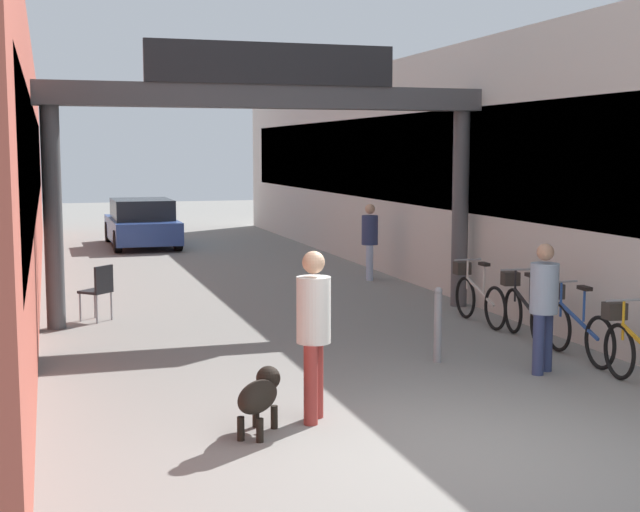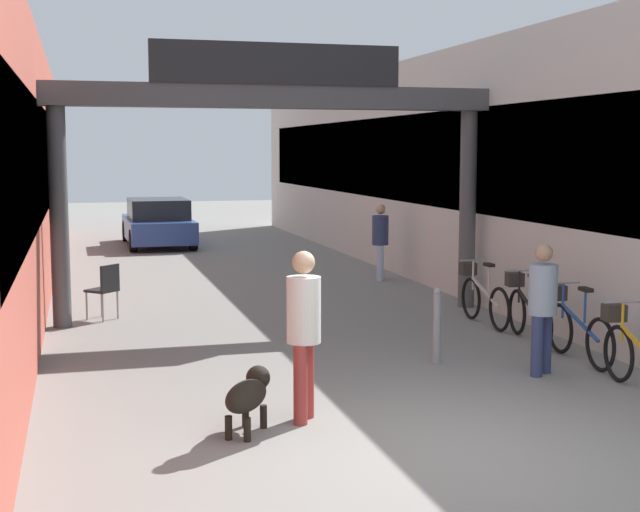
% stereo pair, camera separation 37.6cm
% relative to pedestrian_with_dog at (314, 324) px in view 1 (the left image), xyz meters
% --- Properties ---
extents(ground_plane, '(80.00, 80.00, 0.00)m').
position_rel_pedestrian_with_dog_xyz_m(ground_plane, '(0.95, -1.27, -0.98)').
color(ground_plane, gray).
extents(storefront_right, '(3.00, 26.00, 4.56)m').
position_rel_pedestrian_with_dog_xyz_m(storefront_right, '(6.04, 9.73, 1.30)').
color(storefront_right, beige).
rests_on(storefront_right, ground_plane).
extents(arcade_sign_gateway, '(7.40, 0.47, 4.35)m').
position_rel_pedestrian_with_dog_xyz_m(arcade_sign_gateway, '(0.95, 5.57, 2.11)').
color(arcade_sign_gateway, '#4C4C4F').
rests_on(arcade_sign_gateway, ground_plane).
extents(pedestrian_with_dog, '(0.47, 0.47, 1.71)m').
position_rel_pedestrian_with_dog_xyz_m(pedestrian_with_dog, '(0.00, 0.00, 0.00)').
color(pedestrian_with_dog, '#99332D').
rests_on(pedestrian_with_dog, ground_plane).
extents(pedestrian_companion, '(0.47, 0.47, 1.58)m').
position_rel_pedestrian_with_dog_xyz_m(pedestrian_companion, '(3.21, 1.04, -0.08)').
color(pedestrian_companion, navy).
rests_on(pedestrian_companion, ground_plane).
extents(pedestrian_carrying_crate, '(0.43, 0.43, 1.58)m').
position_rel_pedestrian_with_dog_xyz_m(pedestrian_carrying_crate, '(3.90, 8.99, -0.08)').
color(pedestrian_carrying_crate, '#A5BFE0').
rests_on(pedestrian_carrying_crate, ground_plane).
extents(dog_on_leash, '(0.66, 0.82, 0.59)m').
position_rel_pedestrian_with_dog_xyz_m(dog_on_leash, '(-0.60, -0.20, -0.61)').
color(dog_on_leash, black).
rests_on(dog_on_leash, ground_plane).
extents(bicycle_orange_nearest, '(0.46, 1.69, 0.98)m').
position_rel_pedestrian_with_dog_xyz_m(bicycle_orange_nearest, '(3.87, 0.10, -0.54)').
color(bicycle_orange_nearest, black).
rests_on(bicycle_orange_nearest, ground_plane).
extents(bicycle_blue_second, '(0.46, 1.69, 0.98)m').
position_rel_pedestrian_with_dog_xyz_m(bicycle_blue_second, '(4.00, 1.61, -0.54)').
color(bicycle_blue_second, black).
rests_on(bicycle_blue_second, ground_plane).
extents(bicycle_black_third, '(0.46, 1.68, 0.98)m').
position_rel_pedestrian_with_dog_xyz_m(bicycle_black_third, '(3.98, 2.85, -0.54)').
color(bicycle_black_third, black).
rests_on(bicycle_black_third, ground_plane).
extents(bicycle_silver_farthest, '(0.46, 1.69, 0.98)m').
position_rel_pedestrian_with_dog_xyz_m(bicycle_silver_farthest, '(3.90, 4.13, -0.54)').
color(bicycle_silver_farthest, black).
rests_on(bicycle_silver_farthest, ground_plane).
extents(bollard_post_metal, '(0.10, 0.10, 0.97)m').
position_rel_pedestrian_with_dog_xyz_m(bollard_post_metal, '(2.22, 1.92, -0.49)').
color(bollard_post_metal, gray).
rests_on(bollard_post_metal, ground_plane).
extents(cafe_chair_black_nearer, '(0.57, 0.57, 0.89)m').
position_rel_pedestrian_with_dog_xyz_m(cafe_chair_black_nearer, '(-1.74, 5.99, -0.44)').
color(cafe_chair_black_nearer, gray).
rests_on(cafe_chair_black_nearer, ground_plane).
extents(parked_car_blue, '(1.83, 4.02, 1.33)m').
position_rel_pedestrian_with_dog_xyz_m(parked_car_blue, '(0.03, 16.97, -0.34)').
color(parked_car_blue, '#2D478C').
rests_on(parked_car_blue, ground_plane).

